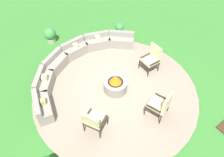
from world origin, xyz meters
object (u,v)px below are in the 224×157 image
Objects in this scene: lounge_chair_front_right at (161,104)px; lounge_chair_back_left at (152,58)px; potted_plant_2 at (50,35)px; lounge_chair_front_left at (94,120)px; curved_stone_bench at (76,62)px; fire_pit at (115,84)px; potted_plant_0 at (120,29)px.

lounge_chair_front_right is 2.06m from lounge_chair_back_left.
lounge_chair_back_left is at bearing -59.65° from potted_plant_2.
lounge_chair_front_right is 1.50× the size of potted_plant_2.
lounge_chair_front_right is (1.93, -0.74, -0.01)m from lounge_chair_front_left.
lounge_chair_back_left reaches higher than curved_stone_bench.
potted_plant_2 is (-2.31, 3.94, -0.24)m from lounge_chair_back_left.
lounge_chair_back_left is (1.70, 0.03, 0.30)m from fire_pit.
lounge_chair_back_left reaches higher than fire_pit.
lounge_chair_front_right is at bearing 145.17° from lounge_chair_back_left.
potted_plant_2 is (-1.09, 5.60, -0.22)m from lounge_chair_front_right.
fire_pit is 3.25m from potted_plant_0.
potted_plant_2 is at bearing 31.79° from lounge_chair_back_left.
fire_pit reaches higher than potted_plant_0.
fire_pit is at bearing 88.63° from lounge_chair_front_right.
lounge_chair_front_right is at bearing -73.37° from curved_stone_bench.
lounge_chair_front_left is at bearing -148.27° from fire_pit.
lounge_chair_front_right is 4.42m from potted_plant_0.
potted_plant_0 is at bearing -7.71° from lounge_chair_back_left.
lounge_chair_back_left is (1.22, 1.66, 0.03)m from lounge_chair_front_right.
lounge_chair_front_left is 0.97× the size of lounge_chair_back_left.
lounge_chair_front_left reaches higher than fire_pit.
lounge_chair_back_left is 4.57m from potted_plant_2.
lounge_chair_front_right reaches higher than fire_pit.
lounge_chair_back_left is (2.25, -1.79, 0.29)m from curved_stone_bench.
lounge_chair_front_left is at bearing -136.39° from potted_plant_0.
potted_plant_0 is at bearing 50.60° from lounge_chair_front_right.
fire_pit reaches higher than curved_stone_bench.
potted_plant_2 is (-2.70, 1.49, 0.00)m from potted_plant_0.
lounge_chair_front_left reaches higher than potted_plant_2.
fire_pit is 0.17× the size of curved_stone_bench.
potted_plant_0 is 3.09m from potted_plant_2.
lounge_chair_front_right reaches higher than curved_stone_bench.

